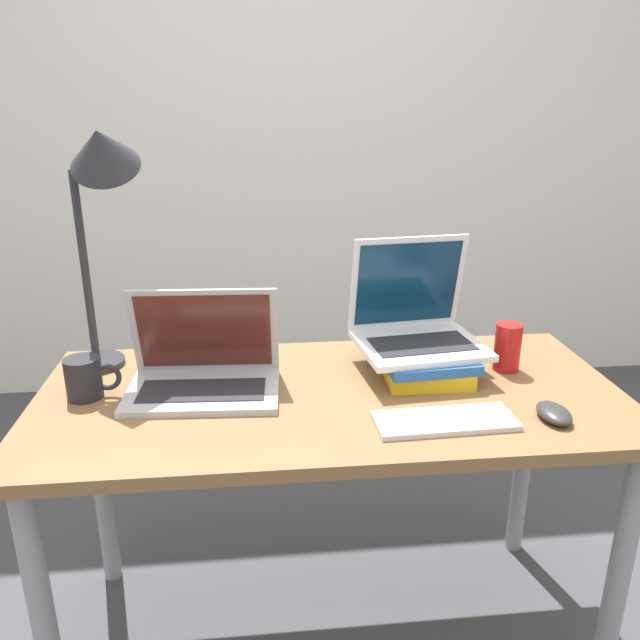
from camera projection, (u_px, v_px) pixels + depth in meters
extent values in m
cube|color=silver|center=(288.00, 103.00, 2.78)|extent=(8.00, 0.05, 2.70)
cube|color=brown|center=(331.00, 397.00, 1.48)|extent=(1.38, 0.64, 0.03)
cylinder|color=gray|center=(44.00, 622.00, 1.29)|extent=(0.05, 0.05, 0.68)
cylinder|color=gray|center=(618.00, 577.00, 1.41)|extent=(0.05, 0.05, 0.68)
cylinder|color=gray|center=(101.00, 479.00, 1.78)|extent=(0.05, 0.05, 0.68)
cylinder|color=gray|center=(524.00, 454.00, 1.90)|extent=(0.05, 0.05, 0.68)
cube|color=#B2B2B7|center=(203.00, 391.00, 1.45)|extent=(0.36, 0.25, 0.02)
cube|color=#232328|center=(202.00, 390.00, 1.44)|extent=(0.29, 0.13, 0.00)
cube|color=#B2B2B7|center=(205.00, 331.00, 1.50)|extent=(0.35, 0.08, 0.22)
cube|color=#4C1E19|center=(205.00, 332.00, 1.49)|extent=(0.32, 0.07, 0.20)
cube|color=gold|center=(422.00, 364.00, 1.57)|extent=(0.21, 0.27, 0.04)
cube|color=#235693|center=(420.00, 353.00, 1.56)|extent=(0.24, 0.29, 0.02)
cube|color=silver|center=(419.00, 345.00, 1.56)|extent=(0.33, 0.29, 0.02)
cube|color=#232328|center=(422.00, 344.00, 1.54)|extent=(0.26, 0.16, 0.00)
cube|color=silver|center=(407.00, 283.00, 1.61)|extent=(0.30, 0.09, 0.25)
cube|color=#0A2D4C|center=(408.00, 284.00, 1.60)|extent=(0.27, 0.08, 0.22)
cube|color=silver|center=(445.00, 421.00, 1.32)|extent=(0.30, 0.13, 0.01)
cube|color=silver|center=(445.00, 418.00, 1.32)|extent=(0.28, 0.10, 0.00)
ellipsoid|color=#2D2D2D|center=(554.00, 413.00, 1.34)|extent=(0.07, 0.10, 0.03)
cylinder|color=#232328|center=(83.00, 378.00, 1.43)|extent=(0.08, 0.08, 0.10)
torus|color=#232328|center=(107.00, 377.00, 1.43)|extent=(0.07, 0.01, 0.07)
cylinder|color=red|center=(508.00, 347.00, 1.57)|extent=(0.07, 0.07, 0.12)
cylinder|color=#28282D|center=(97.00, 362.00, 1.61)|extent=(0.14, 0.14, 0.01)
cylinder|color=#28282D|center=(85.00, 270.00, 1.53)|extent=(0.02, 0.02, 0.48)
cone|color=#28282D|center=(101.00, 148.00, 1.41)|extent=(0.16, 0.19, 0.17)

